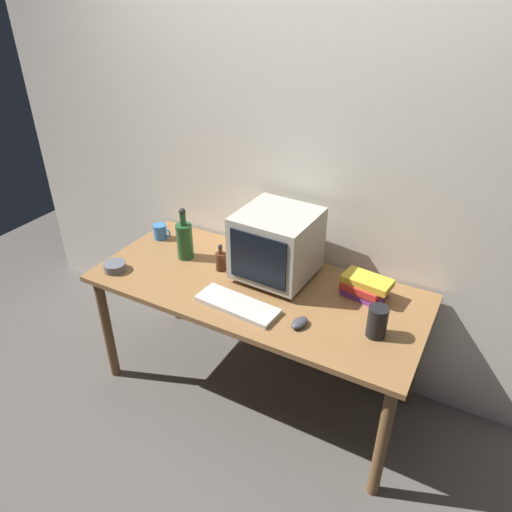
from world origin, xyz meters
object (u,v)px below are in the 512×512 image
at_px(crt_monitor, 277,244).
at_px(book_stack, 365,286).
at_px(bottle_tall, 185,239).
at_px(bottle_short, 221,260).
at_px(cd_spindle, 115,267).
at_px(mug, 161,232).
at_px(computer_mouse, 300,323).
at_px(metal_canister, 377,322).
at_px(keyboard, 237,305).

bearing_deg(crt_monitor, book_stack, 6.17).
relative_size(bottle_tall, bottle_short, 1.96).
distance_m(book_stack, cd_spindle, 1.34).
bearing_deg(mug, bottle_short, -13.61).
xyz_separation_m(computer_mouse, metal_canister, (0.33, 0.11, 0.06)).
relative_size(keyboard, cd_spindle, 3.50).
relative_size(bottle_tall, mug, 2.56).
height_order(computer_mouse, metal_canister, metal_canister).
bearing_deg(keyboard, crt_monitor, 87.83).
relative_size(crt_monitor, computer_mouse, 4.01).
height_order(crt_monitor, cd_spindle, crt_monitor).
xyz_separation_m(bottle_short, metal_canister, (0.90, -0.13, 0.02)).
bearing_deg(cd_spindle, computer_mouse, 2.58).
relative_size(book_stack, cd_spindle, 2.10).
distance_m(computer_mouse, bottle_tall, 0.87).
bearing_deg(computer_mouse, book_stack, 75.20).
bearing_deg(cd_spindle, bottle_short, 29.52).
distance_m(keyboard, mug, 0.85).
xyz_separation_m(mug, cd_spindle, (0.01, -0.41, -0.02)).
bearing_deg(book_stack, mug, -179.31).
distance_m(book_stack, metal_canister, 0.30).
bearing_deg(mug, metal_canister, -10.21).
bearing_deg(book_stack, bottle_short, -169.63).
bearing_deg(metal_canister, mug, 169.79).
bearing_deg(mug, bottle_tall, -22.19).
xyz_separation_m(book_stack, metal_canister, (0.14, -0.27, 0.02)).
xyz_separation_m(crt_monitor, computer_mouse, (0.29, -0.32, -0.17)).
bearing_deg(bottle_tall, computer_mouse, -17.04).
bearing_deg(keyboard, bottle_tall, 156.38).
bearing_deg(keyboard, book_stack, 41.76).
relative_size(bottle_short, book_stack, 0.62).
relative_size(bottle_tall, metal_canister, 2.05).
bearing_deg(computer_mouse, bottle_short, 169.25).
bearing_deg(cd_spindle, mug, 91.33).
xyz_separation_m(crt_monitor, metal_canister, (0.61, -0.22, -0.12)).
height_order(computer_mouse, mug, mug).
bearing_deg(bottle_tall, mug, 157.81).
distance_m(bottle_tall, cd_spindle, 0.41).
xyz_separation_m(computer_mouse, bottle_tall, (-0.82, 0.25, 0.10)).
distance_m(crt_monitor, book_stack, 0.49).
relative_size(keyboard, metal_canister, 2.80).
distance_m(crt_monitor, cd_spindle, 0.89).
bearing_deg(bottle_short, computer_mouse, -22.32).
height_order(crt_monitor, keyboard, crt_monitor).
height_order(bottle_short, metal_canister, bottle_short).
height_order(bottle_short, cd_spindle, bottle_short).
xyz_separation_m(bottle_tall, book_stack, (1.01, 0.12, -0.06)).
bearing_deg(bottle_short, mug, 166.39).
xyz_separation_m(bottle_short, book_stack, (0.76, 0.14, -0.00)).
distance_m(bottle_short, cd_spindle, 0.58).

